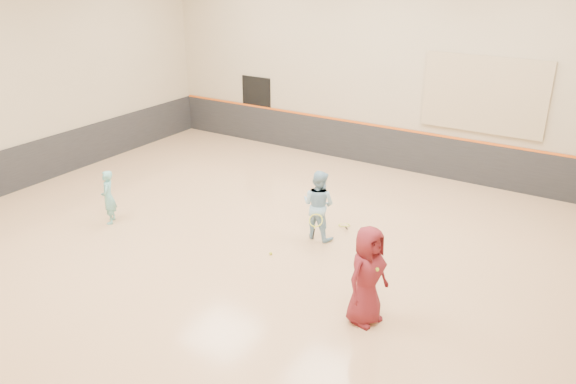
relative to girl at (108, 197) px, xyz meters
The scene contains 14 objects.
room 3.95m from the girl, 15.88° to the left, with size 15.04×12.04×6.22m.
wainscot_back 8.01m from the girl, 61.71° to the left, with size 14.90×0.04×1.20m, color #232326.
wainscot_left 3.83m from the girl, 163.62° to the left, with size 0.04×11.90×1.20m, color #232326.
accent_stripe 8.02m from the girl, 61.67° to the left, with size 14.90×0.03×0.06m, color #D85914.
acoustic_panel 9.82m from the girl, 46.83° to the left, with size 3.20×0.08×2.00m, color tan.
doorway 7.11m from the girl, 95.70° to the left, with size 1.10×0.05×2.20m, color black.
girl is the anchor object (origin of this frame).
instructor 4.94m from the girl, 23.13° to the left, with size 0.77×0.60×1.59m, color #8FC0DD.
young_man 6.78m from the girl, ahead, with size 0.87×0.57×1.79m, color maroon.
held_racket 4.94m from the girl, 18.22° to the left, with size 0.46×0.46×0.54m, color yellow, non-canonical shape.
spare_racket 5.55m from the girl, 30.10° to the left, with size 0.60×0.60×0.15m, color #BEDE30, non-canonical shape.
ball_under_racket 4.20m from the girl, ahead, with size 0.07×0.07×0.07m, color #C7D030.
ball_in_hand 7.01m from the girl, ahead, with size 0.07×0.07×0.07m, color #B8CE2F.
ball_beside_spare 4.99m from the girl, 35.45° to the left, with size 0.07×0.07×0.07m, color #B7D331.
Camera 1 is at (6.16, -9.04, 5.83)m, focal length 35.00 mm.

